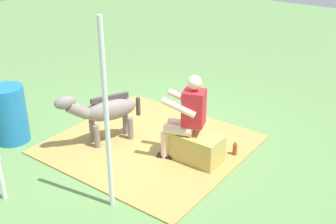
# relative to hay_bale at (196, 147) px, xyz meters

# --- Properties ---
(ground_plane) EXTENTS (24.00, 24.00, 0.00)m
(ground_plane) POSITION_rel_hay_bale_xyz_m (0.83, -0.05, -0.22)
(ground_plane) COLOR #608C4C
(hay_patch) EXTENTS (2.81, 2.68, 0.02)m
(hay_patch) POSITION_rel_hay_bale_xyz_m (0.82, 0.04, -0.20)
(hay_patch) COLOR #AD8C47
(hay_patch) RESTS_ON ground
(hay_bale) EXTENTS (0.76, 0.42, 0.43)m
(hay_bale) POSITION_rel_hay_bale_xyz_m (0.00, 0.00, 0.00)
(hay_bale) COLOR tan
(hay_bale) RESTS_ON ground
(person_seated) EXTENTS (0.72, 0.55, 1.31)m
(person_seated) POSITION_rel_hay_bale_xyz_m (0.15, 0.04, 0.50)
(person_seated) COLOR beige
(person_seated) RESTS_ON ground
(pony_standing) EXTENTS (0.76, 1.25, 0.92)m
(pony_standing) POSITION_rel_hay_bale_xyz_m (1.41, 0.38, 0.34)
(pony_standing) COLOR slate
(pony_standing) RESTS_ON ground
(soda_bottle) EXTENTS (0.07, 0.07, 0.25)m
(soda_bottle) POSITION_rel_hay_bale_xyz_m (-0.41, -0.45, -0.10)
(soda_bottle) COLOR brown
(soda_bottle) RESTS_ON ground
(water_barrel) EXTENTS (0.53, 0.53, 0.91)m
(water_barrel) POSITION_rel_hay_bale_xyz_m (2.68, 1.20, 0.24)
(water_barrel) COLOR #1E72B2
(water_barrel) RESTS_ON ground
(tent_pole_left) EXTENTS (0.06, 0.06, 2.37)m
(tent_pole_left) POSITION_rel_hay_bale_xyz_m (0.27, 1.48, 0.97)
(tent_pole_left) COLOR silver
(tent_pole_left) RESTS_ON ground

